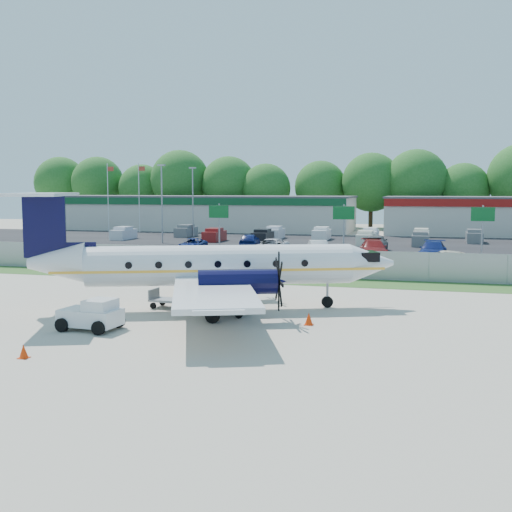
% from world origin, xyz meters
% --- Properties ---
extents(ground, '(170.00, 170.00, 0.00)m').
position_xyz_m(ground, '(0.00, 0.00, 0.00)').
color(ground, '#B4AB98').
rests_on(ground, ground).
extents(grass_verge, '(170.00, 4.00, 0.02)m').
position_xyz_m(grass_verge, '(0.00, 12.00, 0.01)').
color(grass_verge, '#2D561E').
rests_on(grass_verge, ground).
extents(access_road, '(170.00, 8.00, 0.02)m').
position_xyz_m(access_road, '(0.00, 19.00, 0.01)').
color(access_road, black).
rests_on(access_road, ground).
extents(parking_lot, '(170.00, 32.00, 0.02)m').
position_xyz_m(parking_lot, '(0.00, 40.00, 0.01)').
color(parking_lot, black).
rests_on(parking_lot, ground).
extents(perimeter_fence, '(120.00, 0.06, 1.99)m').
position_xyz_m(perimeter_fence, '(0.00, 14.00, 1.00)').
color(perimeter_fence, gray).
rests_on(perimeter_fence, ground).
extents(building_west, '(46.40, 12.40, 5.24)m').
position_xyz_m(building_west, '(-24.00, 61.98, 2.63)').
color(building_west, beige).
rests_on(building_west, ground).
extents(sign_left, '(1.80, 0.26, 5.00)m').
position_xyz_m(sign_left, '(-8.00, 22.91, 3.61)').
color(sign_left, gray).
rests_on(sign_left, ground).
extents(sign_mid, '(1.80, 0.26, 5.00)m').
position_xyz_m(sign_mid, '(3.00, 22.91, 3.61)').
color(sign_mid, gray).
rests_on(sign_mid, ground).
extents(sign_right, '(1.80, 0.26, 5.00)m').
position_xyz_m(sign_right, '(14.00, 22.91, 3.61)').
color(sign_right, gray).
rests_on(sign_right, ground).
extents(flagpole_west, '(1.06, 0.12, 10.00)m').
position_xyz_m(flagpole_west, '(-35.92, 55.00, 5.64)').
color(flagpole_west, silver).
rests_on(flagpole_west, ground).
extents(flagpole_east, '(1.06, 0.12, 10.00)m').
position_xyz_m(flagpole_east, '(-30.92, 55.00, 5.64)').
color(flagpole_east, silver).
rests_on(flagpole_east, ground).
extents(light_pole_nw, '(0.90, 0.35, 9.09)m').
position_xyz_m(light_pole_nw, '(-20.00, 38.00, 5.23)').
color(light_pole_nw, gray).
rests_on(light_pole_nw, ground).
extents(light_pole_sw, '(0.90, 0.35, 9.09)m').
position_xyz_m(light_pole_sw, '(-20.00, 48.00, 5.23)').
color(light_pole_sw, gray).
rests_on(light_pole_sw, ground).
extents(tree_line, '(112.00, 6.00, 14.00)m').
position_xyz_m(tree_line, '(0.00, 74.00, 0.00)').
color(tree_line, '#1E581A').
rests_on(tree_line, ground).
extents(aircraft, '(19.77, 19.22, 6.10)m').
position_xyz_m(aircraft, '(-0.88, 0.50, 2.36)').
color(aircraft, silver).
rests_on(aircraft, ground).
extents(pushback_tug, '(2.71, 2.03, 1.41)m').
position_xyz_m(pushback_tug, '(-4.46, -5.43, 0.67)').
color(pushback_tug, silver).
rests_on(pushback_tug, ground).
extents(baggage_cart_near, '(1.97, 1.29, 0.99)m').
position_xyz_m(baggage_cart_near, '(-3.28, 0.40, 0.46)').
color(baggage_cart_near, gray).
rests_on(baggage_cart_near, ground).
extents(baggage_cart_far, '(2.37, 1.56, 1.18)m').
position_xyz_m(baggage_cart_far, '(0.27, -0.72, 0.55)').
color(baggage_cart_far, gray).
rests_on(baggage_cart_far, ground).
extents(cone_nose, '(0.41, 0.41, 0.58)m').
position_xyz_m(cone_nose, '(4.68, -1.86, 0.28)').
color(cone_nose, red).
rests_on(cone_nose, ground).
extents(cone_port_wing, '(0.37, 0.37, 0.53)m').
position_xyz_m(cone_port_wing, '(-4.52, -10.45, 0.25)').
color(cone_port_wing, red).
rests_on(cone_port_wing, ground).
extents(cone_starboard_wing, '(0.43, 0.43, 0.60)m').
position_xyz_m(cone_starboard_wing, '(-4.16, 7.65, 0.29)').
color(cone_starboard_wing, red).
rests_on(cone_starboard_wing, ground).
extents(road_car_west, '(4.61, 2.43, 1.49)m').
position_xyz_m(road_car_west, '(-21.58, 17.02, 0.00)').
color(road_car_west, beige).
rests_on(road_car_west, ground).
extents(road_car_mid, '(5.55, 2.70, 1.52)m').
position_xyz_m(road_car_mid, '(11.01, 20.82, 0.00)').
color(road_car_mid, beige).
rests_on(road_car_mid, ground).
extents(parked_car_a, '(2.57, 4.88, 1.31)m').
position_xyz_m(parked_car_a, '(-13.14, 29.81, 0.00)').
color(parked_car_a, navy).
rests_on(parked_car_a, ground).
extents(parked_car_b, '(2.98, 5.47, 1.46)m').
position_xyz_m(parked_car_b, '(-4.86, 29.40, 0.00)').
color(parked_car_b, silver).
rests_on(parked_car_b, ground).
extents(parked_car_c, '(2.86, 4.74, 1.47)m').
position_xyz_m(parked_car_c, '(-0.04, 28.54, 0.00)').
color(parked_car_c, silver).
rests_on(parked_car_c, ground).
extents(parked_car_d, '(3.18, 5.89, 1.62)m').
position_xyz_m(parked_car_d, '(5.02, 28.75, 0.00)').
color(parked_car_d, maroon).
rests_on(parked_car_d, ground).
extents(parked_car_e, '(2.60, 5.72, 1.62)m').
position_xyz_m(parked_car_e, '(10.29, 28.53, 0.00)').
color(parked_car_e, navy).
rests_on(parked_car_e, ground).
extents(parked_car_f, '(2.45, 4.82, 1.57)m').
position_xyz_m(parked_car_f, '(-8.59, 34.96, 0.00)').
color(parked_car_f, navy).
rests_on(parked_car_f, ground).
extents(parked_car_g, '(2.51, 5.92, 1.70)m').
position_xyz_m(parked_car_g, '(4.72, 34.21, 0.00)').
color(parked_car_g, '#595B5E').
rests_on(parked_car_g, ground).
extents(far_parking_rows, '(56.00, 10.00, 1.60)m').
position_xyz_m(far_parking_rows, '(0.00, 45.00, 0.00)').
color(far_parking_rows, gray).
rests_on(far_parking_rows, ground).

